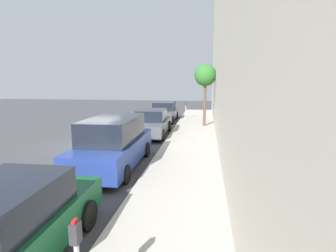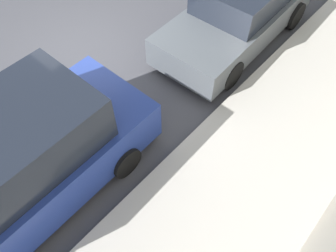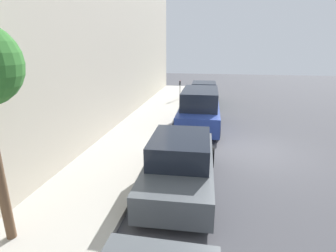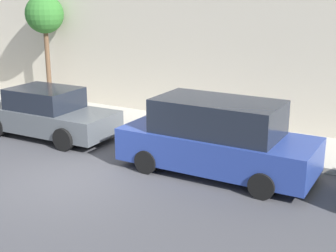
{
  "view_description": "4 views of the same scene",
  "coord_description": "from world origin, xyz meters",
  "views": [
    {
      "loc": [
        5.57,
        -12.08,
        3.27
      ],
      "look_at": [
        3.72,
        0.74,
        1.0
      ],
      "focal_mm": 28.0,
      "sensor_mm": 36.0,
      "label": 1
    },
    {
      "loc": [
        5.57,
        -3.01,
        5.41
      ],
      "look_at": [
        3.45,
        -0.62,
        1.0
      ],
      "focal_mm": 35.0,
      "sensor_mm": 36.0,
      "label": 2
    },
    {
      "loc": [
        1.58,
        9.86,
        3.89
      ],
      "look_at": [
        3.18,
        0.49,
        1.0
      ],
      "focal_mm": 28.0,
      "sensor_mm": 36.0,
      "label": 3
    },
    {
      "loc": [
        -8.06,
        -7.38,
        4.45
      ],
      "look_at": [
        2.26,
        -1.39,
        1.0
      ],
      "focal_mm": 50.0,
      "sensor_mm": 36.0,
      "label": 4
    }
  ],
  "objects": [
    {
      "name": "ground_plane",
      "position": [
        0.0,
        0.0,
        0.0
      ],
      "size": [
        60.0,
        60.0,
        0.0
      ],
      "primitive_type": "plane",
      "color": "#424247"
    },
    {
      "name": "sidewalk",
      "position": [
        4.84,
        0.0,
        0.07
      ],
      "size": [
        2.67,
        32.0,
        0.15
      ],
      "color": "#B2ADA3",
      "rests_on": "ground_plane"
    },
    {
      "name": "building_facade",
      "position": [
        7.17,
        0.0,
        6.6
      ],
      "size": [
        2.0,
        32.0,
        13.2
      ],
      "color": "beige",
      "rests_on": "ground_plane"
    },
    {
      "name": "parked_sedan_nearest",
      "position": [
        2.18,
        -8.4,
        0.72
      ],
      "size": [
        1.92,
        4.54,
        1.54
      ],
      "color": "#14512D",
      "rests_on": "ground_plane"
    },
    {
      "name": "parked_minivan_second",
      "position": [
        2.16,
        -2.86,
        0.92
      ],
      "size": [
        2.02,
        4.92,
        1.9
      ],
      "color": "navy",
      "rests_on": "ground_plane"
    },
    {
      "name": "parked_sedan_third",
      "position": [
        2.38,
        3.09,
        0.72
      ],
      "size": [
        1.93,
        4.55,
        1.54
      ],
      "color": "#4C5156",
      "rests_on": "ground_plane"
    },
    {
      "name": "parked_sedan_fourth",
      "position": [
        2.25,
        8.68,
        0.73
      ],
      "size": [
        1.92,
        4.52,
        1.54
      ],
      "color": "#4C5156",
      "rests_on": "ground_plane"
    },
    {
      "name": "parking_meter_far",
      "position": [
        3.95,
        9.33,
        1.01
      ],
      "size": [
        0.11,
        0.15,
        1.4
      ],
      "color": "#ADADB2",
      "rests_on": "sidewalk"
    },
    {
      "name": "street_tree",
      "position": [
        5.49,
        5.99,
        3.54
      ],
      "size": [
        1.47,
        1.47,
        4.19
      ],
      "color": "brown",
      "rests_on": "sidewalk"
    }
  ]
}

